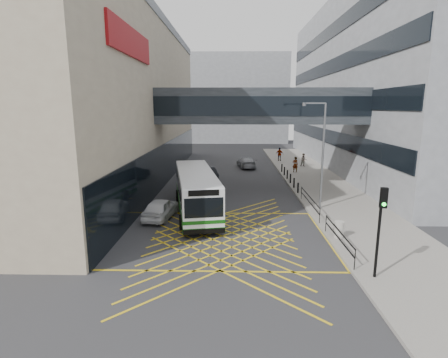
# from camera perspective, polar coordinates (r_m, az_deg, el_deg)

# --- Properties ---
(ground) EXTENTS (120.00, 120.00, 0.00)m
(ground) POSITION_cam_1_polar(r_m,az_deg,el_deg) (20.80, -0.26, -9.29)
(ground) COLOR #333335
(building_whsmith) EXTENTS (24.17, 42.00, 16.00)m
(building_whsmith) POSITION_cam_1_polar(r_m,az_deg,el_deg) (39.96, -26.85, 11.27)
(building_whsmith) COLOR tan
(building_whsmith) RESTS_ON ground
(building_right) EXTENTS (24.09, 44.00, 20.00)m
(building_right) POSITION_cam_1_polar(r_m,az_deg,el_deg) (49.40, 30.53, 13.11)
(building_right) COLOR gray
(building_right) RESTS_ON ground
(building_far) EXTENTS (28.00, 16.00, 18.00)m
(building_far) POSITION_cam_1_polar(r_m,az_deg,el_deg) (79.46, -0.53, 12.85)
(building_far) COLOR gray
(building_far) RESTS_ON ground
(skybridge) EXTENTS (20.00, 4.10, 3.00)m
(skybridge) POSITION_cam_1_polar(r_m,az_deg,el_deg) (31.50, 5.92, 11.74)
(skybridge) COLOR #2C3136
(skybridge) RESTS_ON ground
(pavement) EXTENTS (6.00, 54.00, 0.16)m
(pavement) POSITION_cam_1_polar(r_m,az_deg,el_deg) (36.19, 14.81, -0.43)
(pavement) COLOR gray
(pavement) RESTS_ON ground
(box_junction) EXTENTS (12.00, 9.00, 0.01)m
(box_junction) POSITION_cam_1_polar(r_m,az_deg,el_deg) (20.80, -0.26, -9.28)
(box_junction) COLOR gold
(box_junction) RESTS_ON ground
(bus) EXTENTS (4.38, 10.94, 2.99)m
(bus) POSITION_cam_1_polar(r_m,az_deg,el_deg) (25.02, -4.60, -1.85)
(bus) COLOR white
(bus) RESTS_ON ground
(car_white) EXTENTS (2.38, 4.59, 1.39)m
(car_white) POSITION_cam_1_polar(r_m,az_deg,el_deg) (24.21, -10.27, -4.69)
(car_white) COLOR white
(car_white) RESTS_ON ground
(car_dark) EXTENTS (3.21, 5.03, 1.47)m
(car_dark) POSITION_cam_1_polar(r_m,az_deg,el_deg) (35.67, -2.99, 0.85)
(car_dark) COLOR black
(car_dark) RESTS_ON ground
(car_silver) EXTENTS (2.59, 4.80, 1.42)m
(car_silver) POSITION_cam_1_polar(r_m,az_deg,el_deg) (43.56, 3.66, 2.80)
(car_silver) COLOR gray
(car_silver) RESTS_ON ground
(traffic_light) EXTENTS (0.30, 0.48, 4.06)m
(traffic_light) POSITION_cam_1_polar(r_m,az_deg,el_deg) (16.14, 24.21, -6.12)
(traffic_light) COLOR black
(traffic_light) RESTS_ON pavement
(street_lamp) EXTENTS (1.72, 0.27, 7.59)m
(street_lamp) POSITION_cam_1_polar(r_m,az_deg,el_deg) (25.87, 15.51, 4.69)
(street_lamp) COLOR slate
(street_lamp) RESTS_ON pavement
(litter_bin) EXTENTS (0.54, 0.54, 0.94)m
(litter_bin) POSITION_cam_1_polar(r_m,az_deg,el_deg) (21.05, 18.26, -7.83)
(litter_bin) COLOR #ADA89E
(litter_bin) RESTS_ON pavement
(kerb_railings) EXTENTS (0.05, 12.54, 1.00)m
(kerb_railings) POSITION_cam_1_polar(r_m,az_deg,el_deg) (22.89, 15.52, -5.43)
(kerb_railings) COLOR black
(kerb_railings) RESTS_ON pavement
(bollards) EXTENTS (0.14, 10.14, 0.90)m
(bollards) POSITION_cam_1_polar(r_m,az_deg,el_deg) (35.55, 10.54, 0.42)
(bollards) COLOR black
(bollards) RESTS_ON pavement
(pedestrian_a) EXTENTS (0.76, 0.59, 1.75)m
(pedestrian_a) POSITION_cam_1_polar(r_m,az_deg,el_deg) (40.30, 11.54, 2.32)
(pedestrian_a) COLOR gray
(pedestrian_a) RESTS_ON pavement
(pedestrian_b) EXTENTS (0.80, 0.49, 1.60)m
(pedestrian_b) POSITION_cam_1_polar(r_m,az_deg,el_deg) (44.50, 12.87, 3.04)
(pedestrian_b) COLOR gray
(pedestrian_b) RESTS_ON pavement
(pedestrian_c) EXTENTS (1.18, 0.84, 1.81)m
(pedestrian_c) POSITION_cam_1_polar(r_m,az_deg,el_deg) (48.52, 9.07, 4.01)
(pedestrian_c) COLOR gray
(pedestrian_c) RESTS_ON pavement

